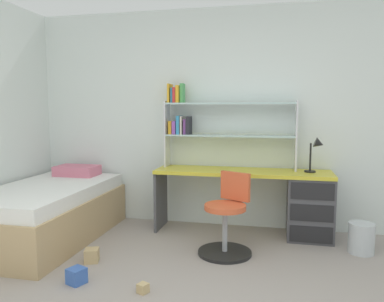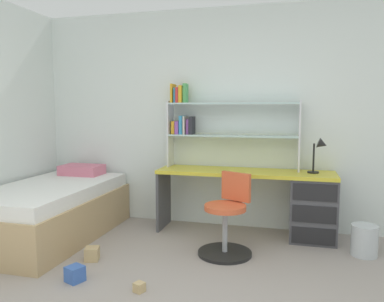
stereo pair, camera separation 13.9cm
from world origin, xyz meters
The scene contains 10 objects.
room_shell centered at (-1.21, 1.22, 1.29)m, with size 5.70×5.91×2.57m.
desk centered at (0.74, 2.18, 0.41)m, with size 1.94×0.50×0.72m.
bookshelf_hutch centered at (-0.16, 2.32, 1.27)m, with size 1.51×0.22×0.97m.
desk_lamp centered at (1.01, 2.18, 0.97)m, with size 0.20×0.17×0.38m.
swivel_chair centered at (0.13, 1.55, 0.31)m, with size 0.52×0.52×0.78m.
bed_platform centered at (-1.81, 1.53, 0.29)m, with size 1.04×1.83×0.70m.
waste_bin centered at (1.42, 1.84, 0.15)m, with size 0.25×0.25×0.30m, color silver.
toy_block_natural_2 centered at (-0.39, 0.61, 0.04)m, with size 0.07×0.07×0.07m, color tan.
toy_block_blue_4 centered at (-0.96, 0.64, 0.06)m, with size 0.13×0.13×0.13m, color #3860B7.
toy_block_natural_5 centered at (-1.05, 1.06, 0.06)m, with size 0.12×0.12×0.12m, color tan.
Camera 2 is at (0.71, -1.95, 1.39)m, focal length 35.24 mm.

